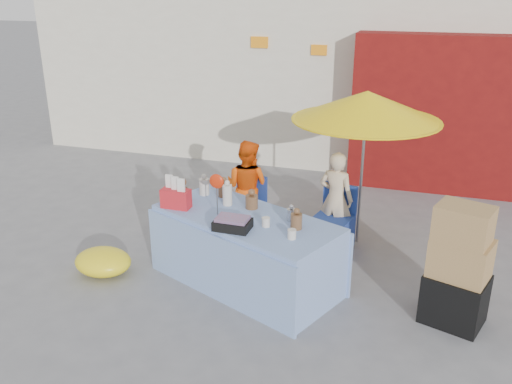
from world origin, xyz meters
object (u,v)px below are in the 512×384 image
(chair_right, at_px, (333,230))
(box_stack, at_px, (458,270))
(chair_left, at_px, (245,218))
(umbrella, at_px, (367,106))
(vendor_beige, at_px, (336,199))
(market_table, at_px, (245,249))
(vendor_orange, at_px, (247,187))

(chair_right, height_order, box_stack, box_stack)
(chair_left, distance_m, umbrella, 2.27)
(vendor_beige, xyz_separation_m, umbrella, (0.30, 0.15, 1.24))
(market_table, xyz_separation_m, chair_left, (-0.43, 1.23, -0.19))
(vendor_beige, distance_m, box_stack, 2.11)
(chair_left, bearing_deg, vendor_beige, 18.78)
(chair_right, relative_size, vendor_orange, 0.63)
(chair_right, bearing_deg, vendor_beige, 104.08)
(umbrella, bearing_deg, market_table, -126.41)
(vendor_beige, relative_size, box_stack, 0.99)
(chair_right, xyz_separation_m, box_stack, (1.51, -1.33, 0.35))
(market_table, height_order, chair_right, market_table)
(chair_right, relative_size, box_stack, 0.64)
(vendor_beige, height_order, box_stack, box_stack)
(chair_left, xyz_separation_m, vendor_beige, (1.25, 0.13, 0.40))
(umbrella, relative_size, box_stack, 1.58)
(market_table, relative_size, vendor_beige, 1.89)
(vendor_orange, height_order, box_stack, vendor_orange)
(market_table, xyz_separation_m, vendor_beige, (0.82, 1.36, 0.21))
(market_table, xyz_separation_m, chair_right, (0.82, 1.23, -0.19))
(market_table, bearing_deg, chair_left, 132.60)
(vendor_orange, relative_size, box_stack, 1.03)
(market_table, height_order, box_stack, market_table)
(chair_left, xyz_separation_m, umbrella, (1.55, 0.28, 1.64))
(chair_left, bearing_deg, umbrella, 23.04)
(umbrella, xyz_separation_m, box_stack, (1.21, -1.62, -1.28))
(vendor_orange, bearing_deg, vendor_beige, -167.39)
(chair_right, height_order, vendor_orange, vendor_orange)
(market_table, relative_size, vendor_orange, 1.82)
(chair_right, xyz_separation_m, vendor_beige, (-0.00, 0.13, 0.40))
(chair_right, distance_m, umbrella, 1.69)
(vendor_orange, bearing_deg, chair_right, -173.51)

